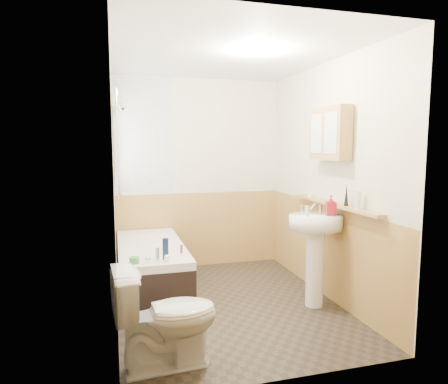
{
  "coord_description": "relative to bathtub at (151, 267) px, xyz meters",
  "views": [
    {
      "loc": [
        -1.1,
        -3.81,
        1.63
      ],
      "look_at": [
        0.0,
        0.15,
        1.15
      ],
      "focal_mm": 32.0,
      "sensor_mm": 36.0,
      "label": 1
    }
  ],
  "objects": [
    {
      "name": "floor",
      "position": [
        0.73,
        -0.56,
        -0.28
      ],
      "size": [
        2.8,
        2.8,
        0.0
      ],
      "primitive_type": "plane",
      "color": "black",
      "rests_on": "ground"
    },
    {
      "name": "ceiling",
      "position": [
        0.73,
        -0.56,
        2.22
      ],
      "size": [
        2.8,
        2.8,
        0.0
      ],
      "primitive_type": "plane",
      "rotation": [
        3.14,
        0.0,
        0.0
      ],
      "color": "white",
      "rests_on": "ground"
    },
    {
      "name": "wall_back",
      "position": [
        0.73,
        0.85,
        0.97
      ],
      "size": [
        2.2,
        0.02,
        2.5
      ],
      "primitive_type": "cube",
      "color": "beige",
      "rests_on": "ground"
    },
    {
      "name": "wall_front",
      "position": [
        0.73,
        -1.97,
        0.97
      ],
      "size": [
        2.2,
        0.02,
        2.5
      ],
      "primitive_type": "cube",
      "color": "beige",
      "rests_on": "ground"
    },
    {
      "name": "wall_left",
      "position": [
        -0.38,
        -0.56,
        0.97
      ],
      "size": [
        0.02,
        2.8,
        2.5
      ],
      "primitive_type": "cube",
      "color": "beige",
      "rests_on": "ground"
    },
    {
      "name": "wall_right",
      "position": [
        1.84,
        -0.56,
        0.97
      ],
      "size": [
        0.02,
        2.8,
        2.5
      ],
      "primitive_type": "cube",
      "color": "beige",
      "rests_on": "ground"
    },
    {
      "name": "wainscot_right",
      "position": [
        1.82,
        -0.56,
        0.22
      ],
      "size": [
        0.01,
        2.8,
        1.0
      ],
      "primitive_type": "cube",
      "color": "tan",
      "rests_on": "wall_right"
    },
    {
      "name": "wainscot_front",
      "position": [
        0.73,
        -1.94,
        0.22
      ],
      "size": [
        2.2,
        0.01,
        1.0
      ],
      "primitive_type": "cube",
      "color": "tan",
      "rests_on": "wall_front"
    },
    {
      "name": "wainscot_back",
      "position": [
        0.73,
        0.83,
        0.22
      ],
      "size": [
        2.2,
        0.01,
        1.0
      ],
      "primitive_type": "cube",
      "color": "tan",
      "rests_on": "wall_back"
    },
    {
      "name": "tile_cladding_left",
      "position": [
        -0.36,
        -0.56,
        0.97
      ],
      "size": [
        0.01,
        2.8,
        2.5
      ],
      "primitive_type": "cube",
      "color": "white",
      "rests_on": "wall_left"
    },
    {
      "name": "tile_return_back",
      "position": [
        0.0,
        0.83,
        1.47
      ],
      "size": [
        0.75,
        0.01,
        1.5
      ],
      "primitive_type": "cube",
      "color": "white",
      "rests_on": "wall_back"
    },
    {
      "name": "window",
      "position": [
        -0.33,
        0.39,
        1.37
      ],
      "size": [
        0.03,
        0.79,
        0.99
      ],
      "color": "white",
      "rests_on": "wall_left"
    },
    {
      "name": "bathtub",
      "position": [
        0.0,
        0.0,
        0.0
      ],
      "size": [
        0.7,
        1.63,
        0.69
      ],
      "color": "black",
      "rests_on": "floor"
    },
    {
      "name": "shower_riser",
      "position": [
        -0.31,
        -0.08,
        1.46
      ],
      "size": [
        0.1,
        0.08,
        1.14
      ],
      "color": "silver",
      "rests_on": "wall_left"
    },
    {
      "name": "toilet",
      "position": [
        -0.03,
        -1.56,
        0.09
      ],
      "size": [
        0.8,
        0.48,
        0.75
      ],
      "primitive_type": "imported",
      "rotation": [
        0.0,
        0.0,
        1.64
      ],
      "color": "white",
      "rests_on": "floor"
    },
    {
      "name": "sink",
      "position": [
        1.57,
        -0.83,
        0.39
      ],
      "size": [
        0.55,
        0.44,
        1.06
      ],
      "rotation": [
        0.0,
        0.0,
        -0.22
      ],
      "color": "white",
      "rests_on": "floor"
    },
    {
      "name": "pine_shelf",
      "position": [
        1.77,
        -0.79,
        0.75
      ],
      "size": [
        0.1,
        1.56,
        0.03
      ],
      "primitive_type": "cube",
      "color": "tan",
      "rests_on": "wall_right"
    },
    {
      "name": "medicine_cabinet",
      "position": [
        1.74,
        -0.75,
        1.47
      ],
      "size": [
        0.15,
        0.59,
        0.53
      ],
      "color": "tan",
      "rests_on": "wall_right"
    },
    {
      "name": "foam_can",
      "position": [
        1.77,
        -1.23,
        0.85
      ],
      "size": [
        0.05,
        0.05,
        0.17
      ],
      "primitive_type": "cylinder",
      "rotation": [
        0.0,
        0.0,
        -0.06
      ],
      "color": "silver",
      "rests_on": "pine_shelf"
    },
    {
      "name": "green_bottle",
      "position": [
        1.77,
        -1.04,
        0.88
      ],
      "size": [
        0.05,
        0.05,
        0.22
      ],
      "primitive_type": "cone",
      "rotation": [
        0.0,
        0.0,
        0.22
      ],
      "color": "black",
      "rests_on": "pine_shelf"
    },
    {
      "name": "black_jar",
      "position": [
        1.77,
        -0.31,
        0.79
      ],
      "size": [
        0.07,
        0.07,
        0.04
      ],
      "primitive_type": "cylinder",
      "rotation": [
        0.0,
        0.0,
        0.13
      ],
      "color": "silver",
      "rests_on": "pine_shelf"
    },
    {
      "name": "soap_bottle",
      "position": [
        1.69,
        -0.9,
        0.7
      ],
      "size": [
        0.14,
        0.22,
        0.09
      ],
      "primitive_type": "imported",
      "rotation": [
        0.0,
        0.0,
        -0.26
      ],
      "color": "maroon",
      "rests_on": "sink"
    },
    {
      "name": "clear_bottle",
      "position": [
        1.44,
        -0.88,
        0.71
      ],
      "size": [
        0.04,
        0.04,
        0.1
      ],
      "primitive_type": "cylinder",
      "rotation": [
        0.0,
        0.0,
        -0.16
      ],
      "color": "silver",
      "rests_on": "sink"
    },
    {
      "name": "blue_gel",
      "position": [
        0.09,
        -0.63,
        0.36
      ],
      "size": [
        0.06,
        0.05,
        0.21
      ],
      "primitive_type": "cube",
      "rotation": [
        0.0,
        0.0,
        -0.18
      ],
      "color": "navy",
      "rests_on": "bathtub"
    },
    {
      "name": "cream_jar",
      "position": [
        -0.21,
        -0.68,
        0.29
      ],
      "size": [
        0.1,
        0.1,
        0.06
      ],
      "primitive_type": "cylinder",
      "rotation": [
        0.0,
        0.0,
        0.08
      ],
      "color": "#388447",
      "rests_on": "bathtub"
    },
    {
      "name": "orange_bottle",
      "position": [
        0.27,
        -0.46,
        0.3
      ],
      "size": [
        0.04,
        0.04,
        0.08
      ],
      "primitive_type": "cylinder",
      "rotation": [
        0.0,
        0.0,
        0.39
      ],
      "color": "maroon",
      "rests_on": "bathtub"
    }
  ]
}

